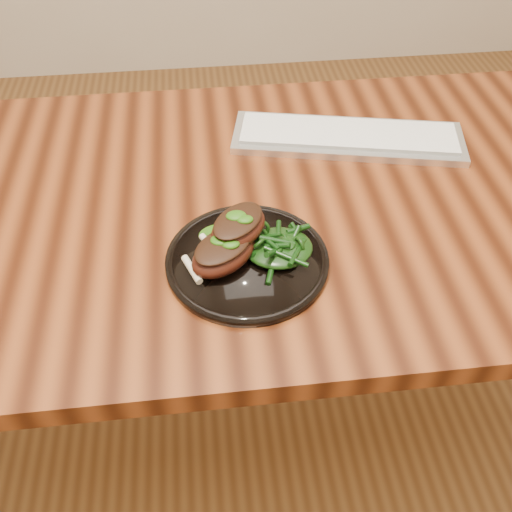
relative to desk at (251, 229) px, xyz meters
The scene contains 7 objects.
desk is the anchor object (origin of this frame).
plate 0.19m from the desk, 97.82° to the right, with size 0.26×0.26×0.02m.
lamb_chop_front 0.23m from the desk, 108.75° to the right, with size 0.14×0.13×0.05m.
lamb_chop_back 0.20m from the desk, 103.63° to the right, with size 0.12×0.13×0.05m.
herb_smear 0.16m from the desk, 115.87° to the right, with size 0.08×0.05×0.01m, color #154207.
greens_heap 0.20m from the desk, 80.62° to the right, with size 0.11×0.10×0.04m.
keyboard 0.28m from the desk, 35.27° to the left, with size 0.48×0.23×0.02m.
Camera 1 is at (-0.08, -0.80, 1.40)m, focal length 40.00 mm.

